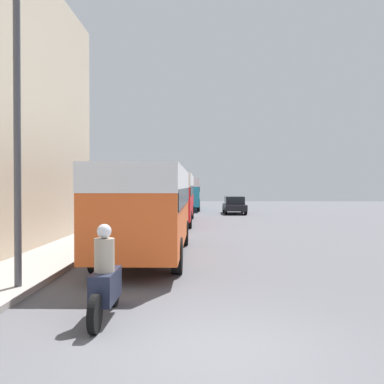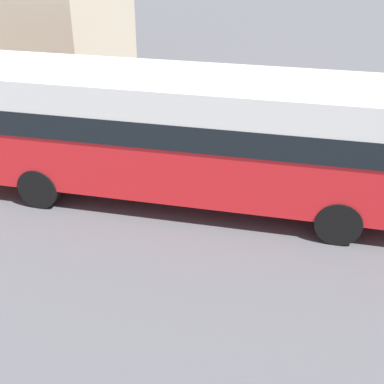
# 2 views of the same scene
# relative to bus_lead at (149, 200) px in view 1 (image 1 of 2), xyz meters

# --- Properties ---
(ground_plane) EXTENTS (120.00, 120.00, 0.00)m
(ground_plane) POSITION_rel_bus_lead_xyz_m (1.99, -8.28, -1.94)
(ground_plane) COLOR #515156
(bus_lead) EXTENTS (2.51, 9.14, 2.98)m
(bus_lead) POSITION_rel_bus_lead_xyz_m (0.00, 0.00, 0.00)
(bus_lead) COLOR #EA5B23
(bus_lead) RESTS_ON ground_plane
(bus_following) EXTENTS (2.61, 11.27, 3.11)m
(bus_following) POSITION_rel_bus_lead_xyz_m (-0.03, 13.16, 0.08)
(bus_following) COLOR red
(bus_following) RESTS_ON ground_plane
(bus_third_in_line) EXTENTS (2.60, 11.43, 3.10)m
(bus_third_in_line) POSITION_rel_bus_lead_xyz_m (0.43, 28.88, 0.07)
(bus_third_in_line) COLOR teal
(bus_third_in_line) RESTS_ON ground_plane
(motorcycle_behind_lead) EXTENTS (0.38, 2.24, 1.73)m
(motorcycle_behind_lead) POSITION_rel_bus_lead_xyz_m (0.02, -6.81, -1.26)
(motorcycle_behind_lead) COLOR #1E2338
(motorcycle_behind_lead) RESTS_ON ground_plane
(car_crossing) EXTENTS (1.87, 4.49, 1.49)m
(car_crossing) POSITION_rel_bus_lead_xyz_m (4.70, 22.40, -1.17)
(car_crossing) COLOR black
(car_crossing) RESTS_ON ground_plane
(pedestrian_near_curb) EXTENTS (0.44, 0.44, 1.61)m
(pedestrian_near_curb) POSITION_rel_bus_lead_xyz_m (-2.86, 24.96, -0.98)
(pedestrian_near_curb) COLOR #232838
(pedestrian_near_curb) RESTS_ON sidewalk
(pedestrian_walking_away) EXTENTS (0.35, 0.35, 1.63)m
(pedestrian_walking_away) POSITION_rel_bus_lead_xyz_m (-3.78, 11.27, -0.96)
(pedestrian_walking_away) COLOR #232838
(pedestrian_walking_away) RESTS_ON sidewalk
(lamp_post) EXTENTS (0.36, 0.36, 6.99)m
(lamp_post) POSITION_rel_bus_lead_xyz_m (-2.36, -4.97, 2.29)
(lamp_post) COLOR #47474C
(lamp_post) RESTS_ON sidewalk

